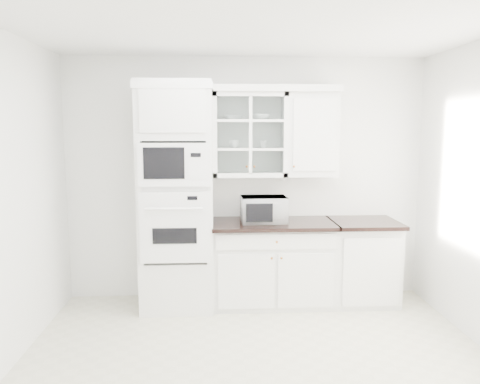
{
  "coord_description": "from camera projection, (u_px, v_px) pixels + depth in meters",
  "views": [
    {
      "loc": [
        -0.34,
        -3.5,
        1.94
      ],
      "look_at": [
        -0.1,
        1.05,
        1.3
      ],
      "focal_mm": 35.0,
      "sensor_mm": 36.0,
      "label": 1
    }
  ],
  "objects": [
    {
      "name": "room_shell",
      "position": [
        256.0,
        146.0,
        3.92
      ],
      "size": [
        4.0,
        3.5,
        2.7
      ],
      "color": "white",
      "rests_on": "ground"
    },
    {
      "name": "base_cabinet_run",
      "position": [
        273.0,
        262.0,
        5.13
      ],
      "size": [
        1.32,
        0.67,
        0.92
      ],
      "color": "white",
      "rests_on": "ground"
    },
    {
      "name": "cup_a",
      "position": [
        234.0,
        144.0,
        5.05
      ],
      "size": [
        0.11,
        0.11,
        0.09
      ],
      "primitive_type": "imported",
      "rotation": [
        0.0,
        0.0,
        0.03
      ],
      "color": "white",
      "rests_on": "upper_cabinet_glass"
    },
    {
      "name": "extra_base_cabinet",
      "position": [
        362.0,
        261.0,
        5.18
      ],
      "size": [
        0.72,
        0.67,
        0.92
      ],
      "color": "white",
      "rests_on": "ground"
    },
    {
      "name": "upper_cabinet_solid",
      "position": [
        311.0,
        135.0,
        5.09
      ],
      "size": [
        0.55,
        0.33,
        0.9
      ],
      "primitive_type": "cube",
      "color": "white",
      "rests_on": "room_shell"
    },
    {
      "name": "cup_b",
      "position": [
        264.0,
        144.0,
        5.09
      ],
      "size": [
        0.1,
        0.1,
        0.08
      ],
      "primitive_type": "imported",
      "rotation": [
        0.0,
        0.0,
        -0.17
      ],
      "color": "white",
      "rests_on": "upper_cabinet_glass"
    },
    {
      "name": "crown_molding",
      "position": [
        240.0,
        89.0,
        4.96
      ],
      "size": [
        2.14,
        0.38,
        0.07
      ],
      "primitive_type": "cube",
      "color": "white",
      "rests_on": "room_shell"
    },
    {
      "name": "countertop_microwave",
      "position": [
        264.0,
        209.0,
        5.01
      ],
      "size": [
        0.49,
        0.42,
        0.28
      ],
      "primitive_type": "imported",
      "rotation": [
        0.0,
        0.0,
        3.18
      ],
      "color": "white",
      "rests_on": "base_cabinet_run"
    },
    {
      "name": "bowl_b",
      "position": [
        261.0,
        117.0,
        5.02
      ],
      "size": [
        0.26,
        0.26,
        0.06
      ],
      "primitive_type": "imported",
      "rotation": [
        0.0,
        0.0,
        -0.34
      ],
      "color": "white",
      "rests_on": "upper_cabinet_glass"
    },
    {
      "name": "ground",
      "position": [
        259.0,
        370.0,
        3.74
      ],
      "size": [
        4.0,
        3.5,
        0.01
      ],
      "primitive_type": "cube",
      "color": "beige",
      "rests_on": "ground"
    },
    {
      "name": "bowl_a",
      "position": [
        233.0,
        117.0,
        5.0
      ],
      "size": [
        0.25,
        0.25,
        0.05
      ],
      "primitive_type": "imported",
      "rotation": [
        0.0,
        0.0,
        0.22
      ],
      "color": "white",
      "rests_on": "upper_cabinet_glass"
    },
    {
      "name": "upper_cabinet_glass",
      "position": [
        249.0,
        135.0,
        5.06
      ],
      "size": [
        0.8,
        0.33,
        0.9
      ],
      "color": "white",
      "rests_on": "room_shell"
    },
    {
      "name": "oven_column",
      "position": [
        177.0,
        197.0,
        4.94
      ],
      "size": [
        0.76,
        0.68,
        2.4
      ],
      "color": "white",
      "rests_on": "ground"
    }
  ]
}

